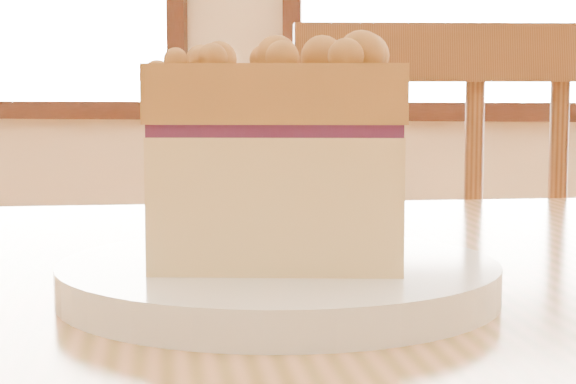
{
  "coord_description": "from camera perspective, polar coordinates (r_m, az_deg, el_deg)",
  "views": [
    {
      "loc": [
        0.19,
        -0.32,
        0.86
      ],
      "look_at": [
        0.1,
        0.23,
        0.8
      ],
      "focal_mm": 62.0,
      "sensor_mm": 36.0,
      "label": 1
    }
  ],
  "objects": [
    {
      "name": "cake_slice",
      "position": [
        0.53,
        -0.64,
        2.22
      ],
      "size": [
        0.15,
        0.12,
        0.12
      ],
      "rotation": [
        0.0,
        0.0,
        0.14
      ],
      "color": "#D7B379",
      "rests_on": "plate"
    },
    {
      "name": "plate",
      "position": [
        0.54,
        -0.55,
        -5.1
      ],
      "size": [
        0.24,
        0.24,
        0.02
      ],
      "color": "white",
      "rests_on": "cafe_table_main"
    }
  ]
}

